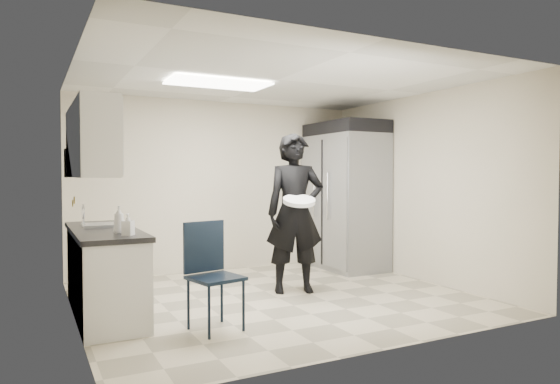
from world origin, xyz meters
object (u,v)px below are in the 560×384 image
commercial_fridge (345,202)px  man_tuxedo (295,213)px  lower_counter (105,274)px  folding_chair (216,278)px

commercial_fridge → man_tuxedo: bearing=-144.1°
lower_counter → folding_chair: (0.87, -1.04, 0.07)m
lower_counter → commercial_fridge: bearing=15.9°
folding_chair → man_tuxedo: man_tuxedo is taller
man_tuxedo → folding_chair: bearing=-127.1°
lower_counter → commercial_fridge: size_ratio=0.90×
lower_counter → commercial_fridge: 3.98m
lower_counter → man_tuxedo: bearing=-0.3°
lower_counter → commercial_fridge: (3.78, 1.07, 0.62)m
lower_counter → commercial_fridge: commercial_fridge is taller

